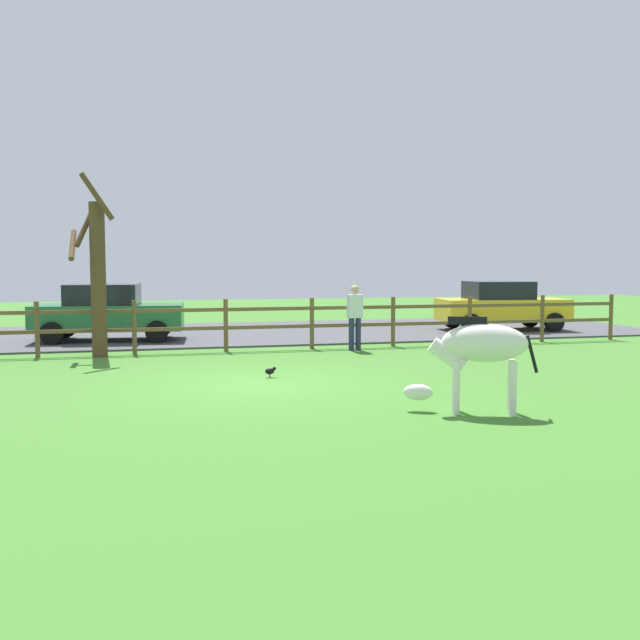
# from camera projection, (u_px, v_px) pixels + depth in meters

# --- Properties ---
(ground_plane) EXTENTS (60.00, 60.00, 0.00)m
(ground_plane) POSITION_uv_depth(u_px,v_px,m) (259.00, 384.00, 12.87)
(ground_plane) COLOR #3D7528
(parking_asphalt) EXTENTS (28.00, 7.40, 0.05)m
(parking_asphalt) POSITION_uv_depth(u_px,v_px,m) (210.00, 334.00, 21.85)
(parking_asphalt) COLOR #47474C
(parking_asphalt) RESTS_ON ground_plane
(paddock_fence) EXTENTS (22.07, 0.11, 1.30)m
(paddock_fence) POSITION_uv_depth(u_px,v_px,m) (226.00, 321.00, 17.64)
(paddock_fence) COLOR brown
(paddock_fence) RESTS_ON ground_plane
(bare_tree) EXTENTS (1.03, 1.15, 4.23)m
(bare_tree) POSITION_uv_depth(u_px,v_px,m) (97.00, 274.00, 16.55)
(bare_tree) COLOR #513A23
(bare_tree) RESTS_ON ground_plane
(zebra) EXTENTS (1.82, 1.02, 1.41)m
(zebra) POSITION_uv_depth(u_px,v_px,m) (478.00, 350.00, 10.34)
(zebra) COLOR white
(zebra) RESTS_ON ground_plane
(crow_on_grass) EXTENTS (0.21, 0.10, 0.20)m
(crow_on_grass) POSITION_uv_depth(u_px,v_px,m) (270.00, 371.00, 13.63)
(crow_on_grass) COLOR black
(crow_on_grass) RESTS_ON ground_plane
(parked_car_green) EXTENTS (4.15, 2.21, 1.56)m
(parked_car_green) POSITION_uv_depth(u_px,v_px,m) (108.00, 312.00, 19.65)
(parked_car_green) COLOR #236B38
(parked_car_green) RESTS_ON parking_asphalt
(parked_car_yellow) EXTENTS (4.14, 2.17, 1.56)m
(parked_car_yellow) POSITION_uv_depth(u_px,v_px,m) (501.00, 305.00, 22.70)
(parked_car_yellow) COLOR yellow
(parked_car_yellow) RESTS_ON parking_asphalt
(visitor_left_of_tree) EXTENTS (0.38, 0.25, 1.64)m
(visitor_left_of_tree) POSITION_uv_depth(u_px,v_px,m) (355.00, 314.00, 17.81)
(visitor_left_of_tree) COLOR #232847
(visitor_left_of_tree) RESTS_ON ground_plane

